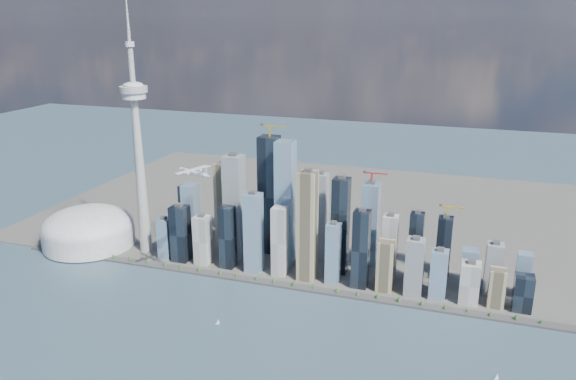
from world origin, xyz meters
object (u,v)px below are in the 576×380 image
(sailboat_west, at_px, (218,322))
(dome_stadium, at_px, (88,229))
(needle_tower, at_px, (138,147))
(sailboat_east, at_px, (497,377))
(airplane, at_px, (194,172))

(sailboat_west, bearing_deg, dome_stadium, 139.93)
(needle_tower, distance_m, sailboat_east, 794.49)
(airplane, bearing_deg, sailboat_west, -25.36)
(needle_tower, relative_size, dome_stadium, 2.75)
(needle_tower, xyz_separation_m, airplane, (207.62, -152.00, 4.76))
(needle_tower, relative_size, sailboat_west, 50.79)
(airplane, distance_m, sailboat_west, 258.53)
(needle_tower, distance_m, dome_stadium, 241.40)
(dome_stadium, xyz_separation_m, airplane, (347.62, -142.00, 201.16))
(dome_stadium, bearing_deg, sailboat_west, -27.40)
(sailboat_east, bearing_deg, airplane, 145.61)
(dome_stadium, xyz_separation_m, sailboat_east, (861.40, -228.33, -35.98))
(airplane, relative_size, sailboat_west, 7.08)
(sailboat_west, bearing_deg, needle_tower, 128.16)
(sailboat_west, bearing_deg, airplane, 120.73)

